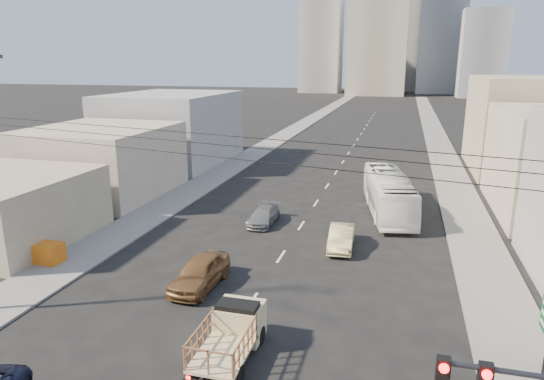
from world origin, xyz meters
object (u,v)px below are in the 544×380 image
at_px(sedan_brown, 200,272).
at_px(sedan_grey, 264,216).
at_px(flatbed_pickup, 231,332).
at_px(sedan_tan, 341,237).
at_px(city_bus, 388,193).
at_px(crate_stack, 46,253).

height_order(sedan_brown, sedan_grey, sedan_brown).
relative_size(flatbed_pickup, sedan_brown, 0.93).
bearing_deg(sedan_tan, sedan_grey, 147.96).
bearing_deg(sedan_brown, flatbed_pickup, -53.47).
height_order(city_bus, crate_stack, city_bus).
distance_m(flatbed_pickup, city_bus, 22.01).
relative_size(city_bus, sedan_grey, 2.77).
height_order(sedan_brown, sedan_tan, sedan_brown).
bearing_deg(sedan_grey, city_bus, 31.08).
height_order(city_bus, sedan_brown, city_bus).
height_order(flatbed_pickup, city_bus, city_bus).
distance_m(city_bus, crate_stack, 24.43).
height_order(sedan_tan, crate_stack, sedan_tan).
bearing_deg(sedan_grey, flatbed_pickup, -77.76).
distance_m(city_bus, sedan_grey, 10.10).
xyz_separation_m(sedan_brown, sedan_grey, (0.36, 10.76, -0.20)).
height_order(sedan_grey, crate_stack, crate_stack).
distance_m(sedan_tan, sedan_grey, 6.94).
bearing_deg(city_bus, flatbed_pickup, -114.22).
height_order(flatbed_pickup, sedan_tan, flatbed_pickup).
xyz_separation_m(flatbed_pickup, sedan_tan, (2.74, 12.94, -0.39)).
xyz_separation_m(sedan_brown, sedan_tan, (6.46, 7.45, -0.10)).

